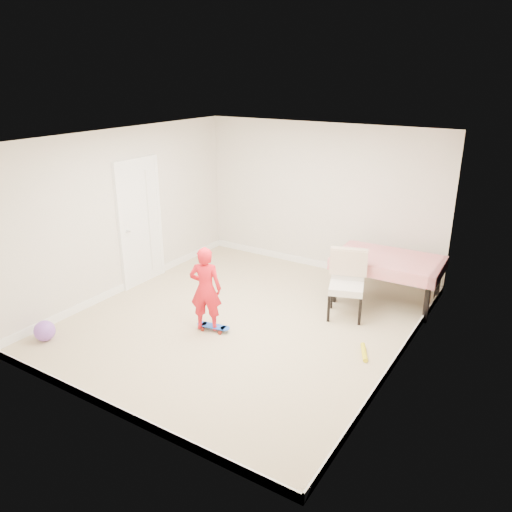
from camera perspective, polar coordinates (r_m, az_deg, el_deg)
The scene contains 17 objects.
ground at distance 7.32m, azimuth -1.51°, elevation -7.31°, with size 5.00×5.00×0.00m, color tan.
ceiling at distance 6.53m, azimuth -1.72°, elevation 13.16°, with size 4.50×5.00×0.04m, color white.
wall_back at distance 8.90m, azimuth 7.29°, elevation 6.58°, with size 4.50×0.04×2.60m, color beige.
wall_front at distance 5.08m, azimuth -17.30°, elevation -5.04°, with size 4.50×0.04×2.60m, color beige.
wall_left at distance 8.21m, azimuth -14.75°, elevation 4.89°, with size 0.04×5.00×2.60m, color beige.
wall_right at distance 5.94m, azimuth 16.63°, elevation -1.20°, with size 0.04×5.00×2.60m, color beige.
door at distance 8.48m, azimuth -13.10°, elevation 3.58°, with size 0.10×0.94×2.11m, color white.
baseboard_back at distance 9.28m, azimuth 6.98°, elevation -0.85°, with size 4.50×0.02×0.12m, color white.
baseboard_front at distance 5.70m, azimuth -16.03°, elevation -16.42°, with size 4.50×0.02×0.12m, color white.
baseboard_left at distance 8.62m, azimuth -14.06°, elevation -3.07°, with size 0.02×5.00×0.12m, color white.
baseboard_right at distance 6.49m, azimuth 15.60°, elevation -11.46°, with size 0.02×5.00×0.12m, color white.
dining_table at distance 7.99m, azimuth 14.70°, elevation -2.62°, with size 1.58×1.00×0.74m, color #B70C09, non-canonical shape.
dining_chair at distance 7.33m, azimuth 10.31°, elevation -3.32°, with size 0.54×0.62×0.99m, color white, non-canonical shape.
skateboard at distance 7.05m, azimuth -4.87°, elevation -8.19°, with size 0.49×0.18×0.07m, color blue, non-canonical shape.
child at distance 6.81m, azimuth -5.77°, elevation -4.02°, with size 0.44×0.29×1.19m, color red.
balloon at distance 7.31m, azimuth -23.01°, elevation -7.87°, with size 0.28×0.28×0.28m, color #8D54CA.
foam_toy at distance 6.63m, azimuth 12.24°, elevation -10.71°, with size 0.06×0.06×0.40m, color yellow.
Camera 1 is at (3.59, -5.39, 3.40)m, focal length 35.00 mm.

